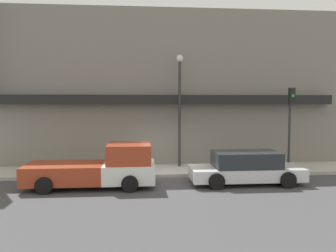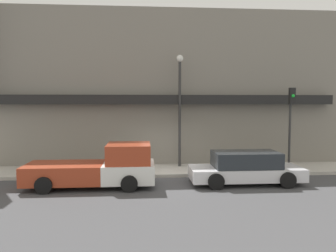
{
  "view_description": "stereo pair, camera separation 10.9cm",
  "coord_description": "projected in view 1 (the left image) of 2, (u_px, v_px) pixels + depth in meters",
  "views": [
    {
      "loc": [
        -1.28,
        -15.05,
        3.51
      ],
      "look_at": [
        0.06,
        1.04,
        2.36
      ],
      "focal_mm": 35.0,
      "sensor_mm": 36.0,
      "label": 1
    },
    {
      "loc": [
        -1.17,
        -15.05,
        3.51
      ],
      "look_at": [
        0.06,
        1.04,
        2.36
      ],
      "focal_mm": 35.0,
      "sensor_mm": 36.0,
      "label": 2
    }
  ],
  "objects": [
    {
      "name": "traffic_light",
      "position": [
        291.0,
        114.0,
        16.25
      ],
      "size": [
        0.28,
        0.42,
        4.09
      ],
      "color": "#2D2D2D",
      "rests_on": "sidewalk"
    },
    {
      "name": "fire_hydrant",
      "position": [
        93.0,
        166.0,
        15.73
      ],
      "size": [
        0.19,
        0.19,
        0.6
      ],
      "color": "yellow",
      "rests_on": "sidewalk"
    },
    {
      "name": "pickup_truck",
      "position": [
        100.0,
        168.0,
        13.67
      ],
      "size": [
        5.29,
        2.2,
        1.79
      ],
      "rotation": [
        0.0,
        0.0,
        -0.0
      ],
      "color": "white",
      "rests_on": "ground"
    },
    {
      "name": "street_lamp",
      "position": [
        180.0,
        98.0,
        17.05
      ],
      "size": [
        0.36,
        0.36,
        5.82
      ],
      "color": "#2D2D2D",
      "rests_on": "sidewalk"
    },
    {
      "name": "sidewalk",
      "position": [
        166.0,
        170.0,
        16.6
      ],
      "size": [
        36.0,
        2.61,
        0.16
      ],
      "color": "#B7B2A8",
      "rests_on": "ground"
    },
    {
      "name": "building",
      "position": [
        162.0,
        89.0,
        19.07
      ],
      "size": [
        19.8,
        3.8,
        10.56
      ],
      "color": "gray",
      "rests_on": "ground"
    },
    {
      "name": "ground_plane",
      "position": [
        169.0,
        178.0,
        15.31
      ],
      "size": [
        80.0,
        80.0,
        0.0
      ],
      "primitive_type": "plane",
      "color": "#424244"
    },
    {
      "name": "parked_car",
      "position": [
        246.0,
        168.0,
        14.19
      ],
      "size": [
        4.82,
        1.99,
        1.39
      ],
      "rotation": [
        0.0,
        0.0,
        0.01
      ],
      "color": "silver",
      "rests_on": "ground"
    }
  ]
}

